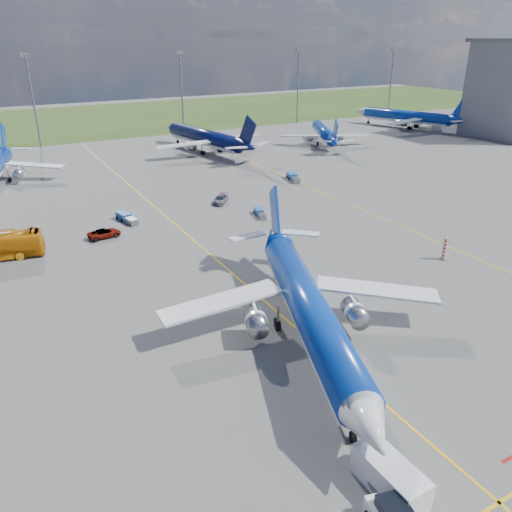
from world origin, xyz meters
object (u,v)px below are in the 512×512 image
service_car_b (104,233)px  baggage_tug_c (126,218)px  service_van (390,477)px  service_car_c (221,199)px  warning_post (445,249)px  bg_jet_ene (405,128)px  bg_jet_n (205,152)px  bg_jet_ne (324,144)px  baggage_tug_w (260,213)px  baggage_tug_e (293,177)px  main_airliner (307,341)px

service_car_b → baggage_tug_c: service_car_b is taller
service_van → service_car_c: service_van is taller
warning_post → bg_jet_ene: (68.35, 77.00, -1.50)m
bg_jet_n → bg_jet_ne: size_ratio=1.24×
bg_jet_n → bg_jet_ene: bg_jet_n is taller
service_car_b → baggage_tug_c: bearing=-48.9°
bg_jet_ne → baggage_tug_w: (-43.71, -42.64, 0.45)m
warning_post → bg_jet_ne: size_ratio=0.09×
bg_jet_ene → baggage_tug_w: bg_jet_ene is taller
warning_post → bg_jet_n: 75.30m
baggage_tug_w → baggage_tug_e: size_ratio=0.78×
service_car_c → baggage_tug_e: size_ratio=0.82×
baggage_tug_w → baggage_tug_c: (-19.62, 7.84, 0.09)m
main_airliner → service_car_c: main_airliner is taller
bg_jet_ene → baggage_tug_c: 109.18m
main_airliner → service_van: (-5.15, -16.72, 1.12)m
bg_jet_n → service_car_b: bearing=42.3°
service_car_c → service_car_b: bearing=-121.7°
bg_jet_n → baggage_tug_c: (-31.34, -40.88, 0.54)m
service_car_c → baggage_tug_e: service_car_c is taller
bg_jet_ne → main_airliner: main_airliner is taller
warning_post → bg_jet_ene: bearing=48.4°
baggage_tug_e → service_van: bearing=-100.1°
bg_jet_ene → baggage_tug_w: bearing=11.2°
warning_post → baggage_tug_w: bearing=115.3°
service_car_c → baggage_tug_e: 20.21m
service_car_b → baggage_tug_e: service_car_b is taller
warning_post → service_car_c: size_ratio=0.64×
baggage_tug_w → bg_jet_ne: bearing=60.7°
baggage_tug_w → baggage_tug_c: bearing=174.6°
bg_jet_ene → service_car_c: 93.24m
bg_jet_n → bg_jet_ene: (69.18, 1.72, 0.00)m
bg_jet_n → service_car_c: (-14.41, -39.58, 0.68)m
warning_post → bg_jet_n: (-0.83, 75.28, -1.50)m
bg_jet_n → bg_jet_ne: 32.57m
warning_post → service_car_c: bearing=113.1°
service_van → baggage_tug_w: size_ratio=1.15×
service_car_b → baggage_tug_c: (4.67, 5.25, -0.11)m
baggage_tug_e → main_airliner: bearing=-103.4°
main_airliner → baggage_tug_w: (13.73, 33.73, 0.45)m
bg_jet_ene → service_car_c: bg_jet_ene is taller
bg_jet_ne → baggage_tug_w: bearing=70.3°
warning_post → service_car_b: 46.99m
baggage_tug_c → service_car_c: bearing=-6.9°
warning_post → service_van: (-31.43, -23.90, -0.38)m
bg_jet_n → service_car_b: size_ratio=8.59×
warning_post → bg_jet_ene: bg_jet_ene is taller
service_car_c → baggage_tug_e: (19.16, 6.42, -0.10)m
service_car_b → baggage_tug_e: 42.78m
bg_jet_n → service_van: bearing=63.1°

